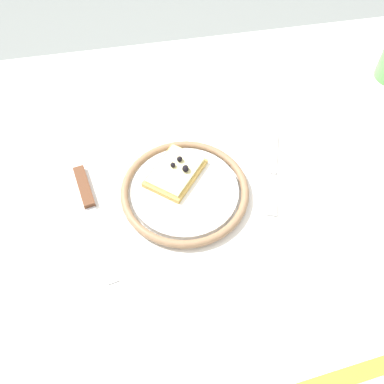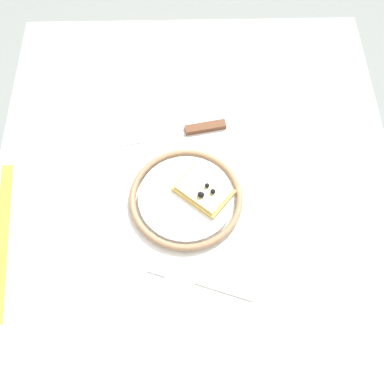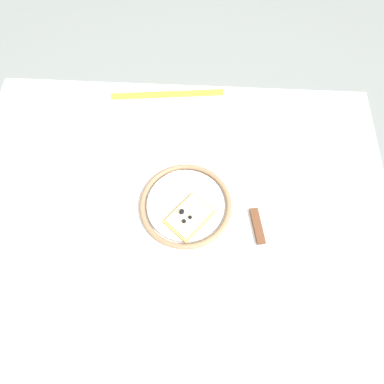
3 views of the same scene
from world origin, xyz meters
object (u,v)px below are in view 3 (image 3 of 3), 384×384
dining_table (175,224)px  knife (254,214)px  measuring_tape (167,94)px  pizza_slice_near (189,216)px  plate (186,205)px  napkin (41,138)px  fork (117,211)px

dining_table → knife: bearing=2.1°
measuring_tape → dining_table: bearing=-88.9°
pizza_slice_near → knife: size_ratio=0.54×
dining_table → plate: bearing=34.1°
pizza_slice_near → knife: 0.16m
pizza_slice_near → knife: bearing=8.2°
measuring_tape → napkin: napkin is taller
plate → napkin: (-0.41, 0.18, -0.01)m
pizza_slice_near → measuring_tape: (-0.09, 0.39, -0.02)m
dining_table → napkin: bearing=151.9°
plate → knife: (0.17, -0.01, -0.01)m
fork → measuring_tape: 0.39m
dining_table → measuring_tape: size_ratio=3.26×
plate → napkin: bearing=155.9°
plate → dining_table: bearing=-145.9°
plate → pizza_slice_near: 0.04m
dining_table → knife: (0.20, 0.01, 0.08)m
knife → napkin: size_ratio=1.83×
napkin → knife: bearing=-18.7°
dining_table → fork: fork is taller
fork → plate: bearing=7.3°
measuring_tape → knife: bearing=-62.2°
pizza_slice_near → napkin: 0.47m
dining_table → pizza_slice_near: 0.11m
fork → napkin: 0.31m
knife → napkin: (-0.58, 0.20, -0.00)m
plate → knife: plate is taller
pizza_slice_near → fork: (-0.18, 0.01, -0.02)m
pizza_slice_near → measuring_tape: size_ratio=0.39×
knife → fork: size_ratio=1.22×
dining_table → knife: knife is taller
pizza_slice_near → napkin: pizza_slice_near is taller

